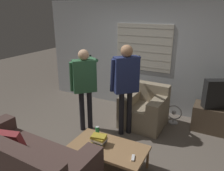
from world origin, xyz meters
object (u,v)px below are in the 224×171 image
object	(u,v)px
person_left_standing	(85,80)
person_right_standing	(126,79)
armchair_beige	(145,109)
book_stack	(99,140)
coffee_table	(108,148)
tv	(222,94)
floor_fan	(174,114)
soda_can	(97,130)
couch_blue	(24,166)
spare_remote	(133,158)

from	to	relation	value
person_left_standing	person_right_standing	world-z (taller)	person_right_standing
armchair_beige	book_stack	size ratio (longest dim) A/B	3.50
coffee_table	tv	size ratio (longest dim) A/B	1.64
coffee_table	floor_fan	world-z (taller)	floor_fan
tv	armchair_beige	bearing A→B (deg)	-11.73
armchair_beige	coffee_table	xyz separation A→B (m)	(-0.03, -1.55, 0.00)
tv	person_right_standing	world-z (taller)	person_right_standing
person_right_standing	soda_can	xyz separation A→B (m)	(-0.14, -0.81, -0.68)
armchair_beige	floor_fan	world-z (taller)	armchair_beige
coffee_table	person_right_standing	size ratio (longest dim) A/B	0.66
couch_blue	book_stack	size ratio (longest dim) A/B	7.76
tv	person_left_standing	size ratio (longest dim) A/B	0.43
person_left_standing	spare_remote	world-z (taller)	person_left_standing
book_stack	spare_remote	world-z (taller)	book_stack
couch_blue	spare_remote	world-z (taller)	couch_blue
armchair_beige	soda_can	size ratio (longest dim) A/B	7.02
armchair_beige	person_right_standing	bearing A→B (deg)	69.14
tv	spare_remote	world-z (taller)	tv
coffee_table	book_stack	xyz separation A→B (m)	(-0.16, -0.01, 0.11)
person_left_standing	floor_fan	size ratio (longest dim) A/B	3.99
book_stack	floor_fan	world-z (taller)	book_stack
person_right_standing	floor_fan	bearing A→B (deg)	2.52
soda_can	book_stack	bearing A→B (deg)	-55.06
person_left_standing	spare_remote	xyz separation A→B (m)	(1.40, -0.92, -0.65)
tv	soda_can	xyz separation A→B (m)	(-1.75, -1.72, -0.36)
person_left_standing	book_stack	world-z (taller)	person_left_standing
person_right_standing	floor_fan	world-z (taller)	person_right_standing
coffee_table	couch_blue	bearing A→B (deg)	-134.10
spare_remote	floor_fan	world-z (taller)	floor_fan
person_left_standing	spare_remote	size ratio (longest dim) A/B	12.09
coffee_table	person_left_standing	bearing A→B (deg)	139.38
person_left_standing	floor_fan	xyz separation A→B (m)	(1.54, 1.07, -0.85)
tv	floor_fan	bearing A→B (deg)	-23.43
coffee_table	book_stack	bearing A→B (deg)	-175.24
armchair_beige	tv	world-z (taller)	tv
couch_blue	person_right_standing	distance (m)	2.16
couch_blue	armchair_beige	world-z (taller)	couch_blue
person_left_standing	person_right_standing	distance (m)	0.80
book_stack	soda_can	xyz separation A→B (m)	(-0.17, 0.25, -0.02)
person_left_standing	couch_blue	bearing A→B (deg)	-129.80
couch_blue	floor_fan	world-z (taller)	couch_blue
person_right_standing	floor_fan	xyz separation A→B (m)	(0.77, 0.85, -0.92)
floor_fan	tv	bearing A→B (deg)	4.35
spare_remote	tv	bearing A→B (deg)	47.43
person_left_standing	soda_can	distance (m)	1.05
couch_blue	floor_fan	size ratio (longest dim) A/B	4.75
floor_fan	coffee_table	bearing A→B (deg)	-106.91
couch_blue	book_stack	bearing A→B (deg)	53.46
soda_can	floor_fan	bearing A→B (deg)	61.23
tv	person_right_standing	size ratio (longest dim) A/B	0.40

